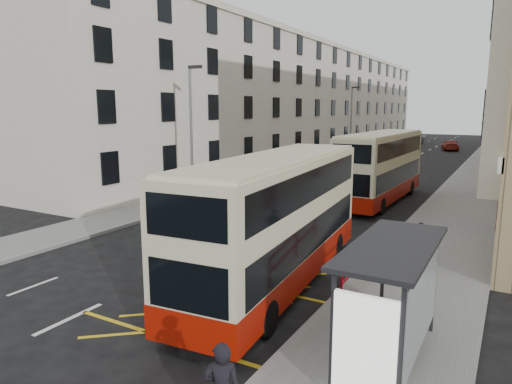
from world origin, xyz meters
The scene contains 19 objects.
ground centered at (0.00, 0.00, 0.00)m, with size 200.00×200.00×0.00m, color black.
pavement_right centered at (8.00, 30.00, 0.07)m, with size 4.00×120.00×0.15m, color slate.
pavement_left centered at (-7.50, 30.00, 0.07)m, with size 3.00×120.00×0.15m, color slate.
kerb_right centered at (6.00, 30.00, 0.07)m, with size 0.25×120.00×0.15m, color gray.
kerb_left centered at (-6.00, 30.00, 0.07)m, with size 0.25×120.00×0.15m, color gray.
road_markings centered at (0.00, 45.00, 0.01)m, with size 10.00×110.00×0.01m, color silver, non-canonical shape.
terrace_left centered at (-13.43, 45.50, 6.52)m, with size 9.18×79.00×13.25m.
bus_shelter centered at (8.34, -0.39, 2.14)m, with size 1.65×4.25×2.70m.
guard_railing centered at (6.25, 5.75, 0.86)m, with size 0.06×6.56×1.01m.
street_lamp_near centered at (-6.35, 12.00, 4.64)m, with size 0.93×0.18×8.00m.
street_lamp_far centered at (-6.35, 42.00, 4.64)m, with size 0.93×0.18×8.00m.
double_decker_front centered at (3.82, 3.15, 2.16)m, with size 3.34×10.82×4.25m.
double_decker_rear centered at (3.25, 18.24, 2.17)m, with size 2.78×10.78×4.27m.
pedestrian_mid centered at (8.04, -1.15, 0.97)m, with size 0.80×0.62×1.65m, color black.
pedestrian_far centered at (7.60, 7.13, 0.91)m, with size 0.89×0.37×1.53m, color black.
white_van centered at (-5.02, 36.65, 0.67)m, with size 2.21×4.79×1.33m, color white.
car_silver centered at (-5.15, 58.54, 0.74)m, with size 1.75×4.35×1.48m, color #AEB2B6.
car_dark centered at (-3.56, 67.15, 0.70)m, with size 1.48×4.23×1.39m, color black.
car_red centered at (2.55, 58.32, 0.70)m, with size 1.97×4.85×1.41m, color maroon.
Camera 1 is at (10.28, -9.66, 5.73)m, focal length 32.00 mm.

